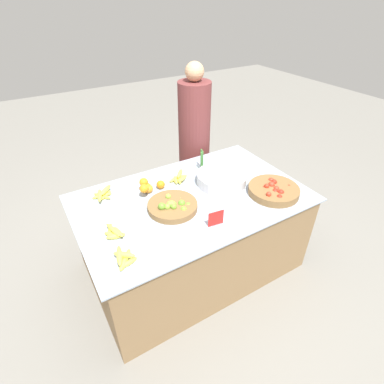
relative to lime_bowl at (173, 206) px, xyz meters
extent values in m
plane|color=gray|center=(0.19, 0.05, -0.75)|extent=(12.00, 12.00, 0.00)
cube|color=olive|center=(0.19, 0.05, -0.39)|extent=(1.65, 1.04, 0.71)
cube|color=#99A8BC|center=(0.19, 0.05, -0.03)|extent=(1.72, 1.08, 0.01)
cylinder|color=olive|center=(0.00, 0.00, 0.00)|extent=(0.36, 0.36, 0.05)
sphere|color=#89BC42|center=(0.08, 0.04, 0.00)|extent=(0.04, 0.04, 0.04)
sphere|color=#6BA333|center=(0.06, -0.03, 0.02)|extent=(0.05, 0.05, 0.05)
sphere|color=#6BA333|center=(-0.09, -0.01, 0.04)|extent=(0.05, 0.05, 0.05)
sphere|color=#6BA333|center=(0.10, -0.05, 0.00)|extent=(0.04, 0.04, 0.04)
sphere|color=#89BC42|center=(0.00, -0.01, 0.02)|extent=(0.04, 0.04, 0.04)
sphere|color=#7AB238|center=(0.04, -0.09, 0.01)|extent=(0.04, 0.04, 0.04)
sphere|color=#89BC42|center=(-0.05, -0.02, 0.03)|extent=(0.04, 0.04, 0.04)
sphere|color=#89BC42|center=(0.00, -0.01, 0.01)|extent=(0.05, 0.05, 0.05)
sphere|color=#6BA333|center=(0.01, 0.00, 0.00)|extent=(0.05, 0.05, 0.05)
sphere|color=#89BC42|center=(-0.02, 0.00, 0.02)|extent=(0.05, 0.05, 0.05)
sphere|color=#89BC42|center=(-0.01, 0.00, 0.02)|extent=(0.04, 0.04, 0.04)
sphere|color=#89BC42|center=(0.01, 0.09, 0.03)|extent=(0.04, 0.04, 0.04)
sphere|color=#7AB238|center=(-0.02, -0.05, 0.03)|extent=(0.04, 0.04, 0.04)
cylinder|color=olive|center=(0.75, -0.22, 0.00)|extent=(0.38, 0.38, 0.06)
sphere|color=red|center=(0.76, -0.24, 0.02)|extent=(0.05, 0.05, 0.05)
sphere|color=red|center=(0.70, -0.18, 0.01)|extent=(0.05, 0.05, 0.05)
sphere|color=red|center=(0.70, -0.33, 0.02)|extent=(0.04, 0.04, 0.04)
sphere|color=red|center=(0.74, -0.25, 0.00)|extent=(0.05, 0.05, 0.05)
sphere|color=red|center=(0.73, -0.26, 0.02)|extent=(0.05, 0.05, 0.05)
sphere|color=red|center=(0.76, -0.19, 0.03)|extent=(0.05, 0.05, 0.05)
sphere|color=red|center=(0.65, -0.17, 0.00)|extent=(0.05, 0.05, 0.05)
sphere|color=red|center=(0.71, -0.19, 0.04)|extent=(0.04, 0.04, 0.04)
sphere|color=red|center=(0.80, -0.17, 0.03)|extent=(0.05, 0.05, 0.05)
sphere|color=red|center=(0.87, -0.26, 0.01)|extent=(0.05, 0.05, 0.05)
sphere|color=red|center=(0.64, -0.28, 0.04)|extent=(0.04, 0.04, 0.04)
sphere|color=red|center=(0.81, -0.13, 0.02)|extent=(0.05, 0.05, 0.05)
sphere|color=red|center=(0.75, -0.31, 0.00)|extent=(0.05, 0.05, 0.05)
sphere|color=red|center=(0.70, -0.21, 0.01)|extent=(0.05, 0.05, 0.05)
sphere|color=red|center=(0.75, -0.30, 0.02)|extent=(0.05, 0.05, 0.05)
sphere|color=orange|center=(-0.06, 0.28, 0.01)|extent=(0.07, 0.07, 0.07)
sphere|color=orange|center=(0.04, 0.29, 0.01)|extent=(0.07, 0.07, 0.07)
sphere|color=orange|center=(-0.07, 0.29, 0.01)|extent=(0.08, 0.08, 0.08)
sphere|color=orange|center=(-0.08, 0.31, 0.05)|extent=(0.07, 0.07, 0.07)
sphere|color=orange|center=(-0.11, 0.23, 0.06)|extent=(0.07, 0.07, 0.07)
cylinder|color=silver|center=(0.50, 0.10, 0.02)|extent=(0.40, 0.40, 0.09)
cube|color=red|center=(0.17, -0.30, 0.03)|extent=(0.11, 0.02, 0.11)
cylinder|color=#4C8E42|center=(0.50, 0.40, 0.06)|extent=(0.01, 0.01, 0.17)
cylinder|color=#428438|center=(0.50, 0.41, 0.06)|extent=(0.01, 0.01, 0.17)
cylinder|color=#428438|center=(0.47, 0.37, 0.06)|extent=(0.01, 0.01, 0.17)
cylinder|color=#4C8E42|center=(0.50, 0.41, 0.06)|extent=(0.01, 0.01, 0.17)
cylinder|color=#4C8E42|center=(0.49, 0.37, 0.06)|extent=(0.01, 0.01, 0.17)
cylinder|color=#428438|center=(0.47, 0.36, 0.06)|extent=(0.01, 0.01, 0.17)
ellipsoid|color=#EFDB4C|center=(-0.39, 0.40, -0.01)|extent=(0.15, 0.04, 0.03)
ellipsoid|color=#EFDB4C|center=(-0.36, 0.40, -0.01)|extent=(0.12, 0.10, 0.03)
ellipsoid|color=#EFDB4C|center=(-0.39, 0.40, -0.01)|extent=(0.11, 0.14, 0.03)
ellipsoid|color=#EFDB4C|center=(-0.41, 0.38, 0.01)|extent=(0.07, 0.16, 0.03)
ellipsoid|color=#EFDB4C|center=(-0.35, 0.41, 0.02)|extent=(0.13, 0.12, 0.04)
ellipsoid|color=#EFDB4C|center=(-0.46, -0.33, -0.01)|extent=(0.12, 0.05, 0.03)
ellipsoid|color=#EFDB4C|center=(-0.48, -0.32, -0.01)|extent=(0.11, 0.12, 0.03)
ellipsoid|color=#EFDB4C|center=(-0.45, -0.28, -0.01)|extent=(0.09, 0.11, 0.03)
ellipsoid|color=#EFDB4C|center=(-0.49, -0.28, 0.02)|extent=(0.08, 0.16, 0.03)
ellipsoid|color=#EFDB4C|center=(-0.47, -0.29, 0.02)|extent=(0.12, 0.11, 0.03)
ellipsoid|color=#EFDB4C|center=(-0.46, -0.01, -0.01)|extent=(0.08, 0.15, 0.03)
ellipsoid|color=#EFDB4C|center=(-0.45, -0.08, -0.01)|extent=(0.12, 0.06, 0.04)
ellipsoid|color=#EFDB4C|center=(-0.46, -0.06, -0.01)|extent=(0.10, 0.11, 0.03)
ellipsoid|color=#EFDB4C|center=(-0.43, -0.07, 0.01)|extent=(0.05, 0.12, 0.03)
ellipsoid|color=#EFDB4C|center=(-0.45, -0.04, 0.01)|extent=(0.06, 0.16, 0.03)
ellipsoid|color=#EFDB4C|center=(0.22, 0.30, -0.01)|extent=(0.08, 0.13, 0.03)
ellipsoid|color=#EFDB4C|center=(0.25, 0.33, -0.01)|extent=(0.11, 0.03, 0.03)
ellipsoid|color=#EFDB4C|center=(0.19, 0.31, -0.01)|extent=(0.07, 0.12, 0.03)
ellipsoid|color=#EFDB4C|center=(0.20, 0.33, -0.01)|extent=(0.14, 0.07, 0.03)
ellipsoid|color=#EFDB4C|center=(0.25, 0.34, 0.02)|extent=(0.11, 0.13, 0.03)
ellipsoid|color=#EFDB4C|center=(0.24, 0.28, 0.01)|extent=(0.11, 0.08, 0.03)
cylinder|color=brown|center=(0.69, 0.85, -0.08)|extent=(0.31, 0.31, 1.33)
sphere|color=tan|center=(0.69, 0.85, 0.67)|extent=(0.17, 0.17, 0.17)
camera|label=1|loc=(-0.75, -1.53, 1.29)|focal=28.00mm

